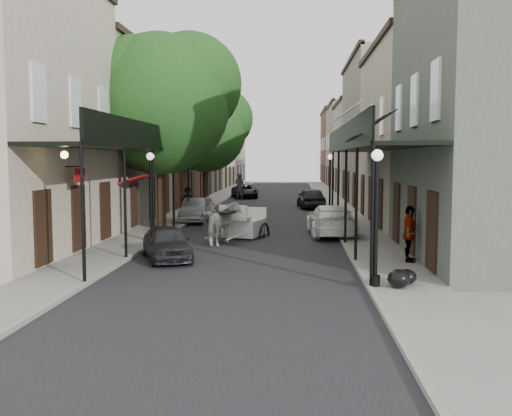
% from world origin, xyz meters
% --- Properties ---
extents(ground, '(140.00, 140.00, 0.00)m').
position_xyz_m(ground, '(0.00, 0.00, 0.00)').
color(ground, gray).
rests_on(ground, ground).
extents(road, '(8.00, 90.00, 0.01)m').
position_xyz_m(road, '(0.00, 20.00, 0.01)').
color(road, black).
rests_on(road, ground).
extents(sidewalk_left, '(2.20, 90.00, 0.12)m').
position_xyz_m(sidewalk_left, '(-5.00, 20.00, 0.06)').
color(sidewalk_left, gray).
rests_on(sidewalk_left, ground).
extents(sidewalk_right, '(2.20, 90.00, 0.12)m').
position_xyz_m(sidewalk_right, '(5.00, 20.00, 0.06)').
color(sidewalk_right, gray).
rests_on(sidewalk_right, ground).
extents(building_row_left, '(5.00, 80.00, 10.50)m').
position_xyz_m(building_row_left, '(-8.60, 30.00, 5.25)').
color(building_row_left, '#BDB297').
rests_on(building_row_left, ground).
extents(building_row_right, '(5.00, 80.00, 10.50)m').
position_xyz_m(building_row_right, '(8.60, 30.00, 5.25)').
color(building_row_right, gray).
rests_on(building_row_right, ground).
extents(gallery_left, '(2.20, 18.05, 4.88)m').
position_xyz_m(gallery_left, '(-4.79, 6.98, 4.05)').
color(gallery_left, black).
rests_on(gallery_left, sidewalk_left).
extents(gallery_right, '(2.20, 18.05, 4.88)m').
position_xyz_m(gallery_right, '(4.79, 6.98, 4.05)').
color(gallery_right, black).
rests_on(gallery_right, sidewalk_right).
extents(tree_near, '(7.31, 6.80, 9.63)m').
position_xyz_m(tree_near, '(-4.20, 10.18, 6.49)').
color(tree_near, '#382619').
rests_on(tree_near, sidewalk_left).
extents(tree_far, '(6.45, 6.00, 8.61)m').
position_xyz_m(tree_far, '(-4.25, 24.18, 5.84)').
color(tree_far, '#382619').
rests_on(tree_far, sidewalk_left).
extents(lamppost_right_near, '(0.32, 0.32, 3.71)m').
position_xyz_m(lamppost_right_near, '(4.10, -2.00, 2.05)').
color(lamppost_right_near, black).
rests_on(lamppost_right_near, sidewalk_right).
extents(lamppost_left, '(0.32, 0.32, 3.71)m').
position_xyz_m(lamppost_left, '(-4.10, 6.00, 2.05)').
color(lamppost_left, black).
rests_on(lamppost_left, sidewalk_left).
extents(lamppost_right_far, '(0.32, 0.32, 3.71)m').
position_xyz_m(lamppost_right_far, '(4.10, 18.00, 2.05)').
color(lamppost_right_far, black).
rests_on(lamppost_right_far, sidewalk_right).
extents(horse, '(1.49, 2.27, 1.76)m').
position_xyz_m(horse, '(-1.00, 5.92, 0.88)').
color(horse, silver).
rests_on(horse, ground).
extents(carriage, '(2.26, 2.90, 2.95)m').
position_xyz_m(carriage, '(-0.24, 8.56, 1.14)').
color(carriage, black).
rests_on(carriage, ground).
extents(pedestrian_walking, '(0.86, 0.71, 1.61)m').
position_xyz_m(pedestrian_walking, '(-2.51, 11.56, 0.81)').
color(pedestrian_walking, beige).
rests_on(pedestrian_walking, ground).
extents(pedestrian_sidewalk_left, '(0.99, 0.58, 1.51)m').
position_xyz_m(pedestrian_sidewalk_left, '(-5.30, 20.57, 0.88)').
color(pedestrian_sidewalk_left, gray).
rests_on(pedestrian_sidewalk_left, sidewalk_left).
extents(pedestrian_sidewalk_right, '(0.72, 1.19, 1.89)m').
position_xyz_m(pedestrian_sidewalk_right, '(5.74, 1.74, 1.07)').
color(pedestrian_sidewalk_right, gray).
rests_on(pedestrian_sidewalk_right, sidewalk_right).
extents(car_left_near, '(2.64, 3.88, 1.23)m').
position_xyz_m(car_left_near, '(-2.60, 2.24, 0.61)').
color(car_left_near, black).
rests_on(car_left_near, ground).
extents(car_left_mid, '(1.41, 4.01, 1.32)m').
position_xyz_m(car_left_mid, '(-3.60, 14.27, 0.66)').
color(car_left_mid, '#A5A5AA').
rests_on(car_left_mid, ground).
extents(car_left_far, '(2.92, 4.76, 1.23)m').
position_xyz_m(car_left_far, '(-2.60, 33.80, 0.62)').
color(car_left_far, black).
rests_on(car_left_far, ground).
extents(car_right_near, '(2.26, 5.07, 1.44)m').
position_xyz_m(car_right_near, '(3.60, 9.00, 0.72)').
color(car_right_near, white).
rests_on(car_right_near, ground).
extents(car_right_far, '(2.16, 4.54, 1.50)m').
position_xyz_m(car_right_far, '(3.13, 23.57, 0.75)').
color(car_right_far, black).
rests_on(car_right_far, ground).
extents(trash_bags, '(0.86, 1.01, 0.51)m').
position_xyz_m(trash_bags, '(4.82, -2.03, 0.36)').
color(trash_bags, black).
rests_on(trash_bags, sidewalk_right).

